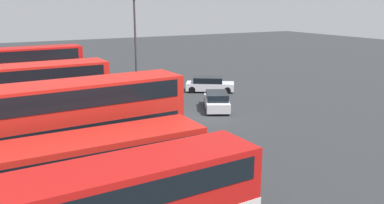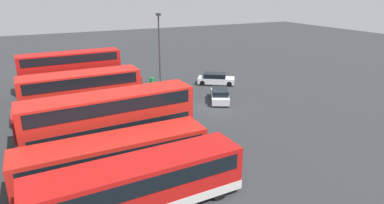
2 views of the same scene
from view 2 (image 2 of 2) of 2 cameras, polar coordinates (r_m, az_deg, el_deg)
The scene contains 13 objects.
ground_plane at distance 33.24m, azimuth 3.81°, elevation -0.90°, with size 140.00×140.00×0.00m, color #2D3033.
bus_single_deck_near_end at distance 17.92m, azimuth -9.08°, elevation -14.05°, with size 3.02×11.56×2.95m.
bus_single_deck_second at distance 20.64m, azimuth -13.34°, elevation -9.60°, with size 2.71×11.55×2.95m.
bus_double_decker_third at distance 23.84m, azimuth -13.95°, elevation -3.42°, with size 3.12×12.03×4.55m.
bus_single_deck_fourth at distance 27.31m, azimuth -17.26°, elevation -2.67°, with size 2.84×11.13×2.95m.
bus_double_decker_fifth at distance 30.31m, azimuth -18.67°, elevation 0.99°, with size 2.81×10.16×4.55m.
bus_single_deck_sixth at distance 34.19m, azimuth -18.46°, elevation 1.57°, with size 2.67×11.48×2.95m.
bus_single_deck_seventh at distance 37.54m, azimuth -19.05°, elevation 3.02°, with size 2.65×11.09×2.95m.
bus_double_decker_far_end at distance 40.60m, azimuth -20.40°, elevation 5.24°, with size 2.92×11.28×4.55m.
car_hatchback_silver at distance 34.76m, azimuth 4.89°, elevation 1.19°, with size 4.58×3.54×1.43m.
car_small_green at distance 41.13m, azimuth 4.18°, elevation 4.05°, with size 4.00×4.78×1.43m.
lamp_post_tall at distance 34.98m, azimuth -5.73°, elevation 8.94°, with size 0.70×0.30×9.07m.
waste_bin_yellow at distance 41.09m, azimuth -6.99°, elevation 3.62°, with size 0.60×0.60×0.95m, color #197F33.
Camera 2 is at (-27.05, 15.62, 11.36)m, focal length 30.46 mm.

